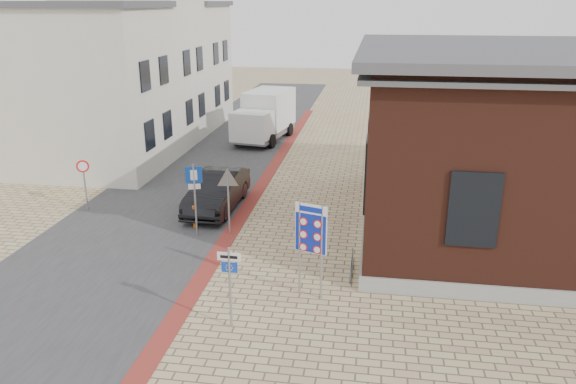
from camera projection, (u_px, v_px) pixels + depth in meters
The scene contains 16 objects.
ground at pixel (257, 300), 16.42m from camera, with size 120.00×120.00×0.00m, color tan.
road_strip at pixel (215, 158), 31.25m from camera, with size 7.00×60.00×0.02m, color #38383A.
curb_strip at pixel (259, 189), 26.06m from camera, with size 0.60×40.00×0.02m, color maroon.
brick_building at pixel (535, 140), 20.54m from camera, with size 13.00×13.00×6.80m.
townhouse_near at pixel (89, 89), 27.90m from camera, with size 7.40×6.40×8.30m.
townhouse_mid at pixel (137, 67), 33.39m from camera, with size 7.40×6.40×9.10m.
townhouse_far at pixel (172, 63), 39.13m from camera, with size 7.40×6.40×8.30m.
bike_rack at pixel (351, 265), 18.01m from camera, with size 0.08×1.80×0.60m.
sedan at pixel (217, 191), 23.41m from camera, with size 1.66×4.77×1.57m, color black.
box_truck at pixel (265, 115), 34.88m from camera, with size 3.18×6.04×3.00m.
border_sign at pixel (311, 231), 16.00m from camera, with size 0.95×0.34×2.88m.
essen_sign at pixel (230, 276), 14.58m from camera, with size 0.63×0.07×2.32m.
parking_sign at pixel (194, 187), 20.30m from camera, with size 0.59×0.23×2.76m.
yield_sign at pixel (228, 185), 20.39m from camera, with size 0.90×0.21×2.54m.
speed_sign at pixel (84, 177), 22.98m from camera, with size 0.48×0.23×2.18m.
bollard at pixel (194, 217), 21.46m from camera, with size 0.08×0.08×0.91m, color #EF530C.
Camera 1 is at (3.14, -14.21, 8.29)m, focal length 35.00 mm.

